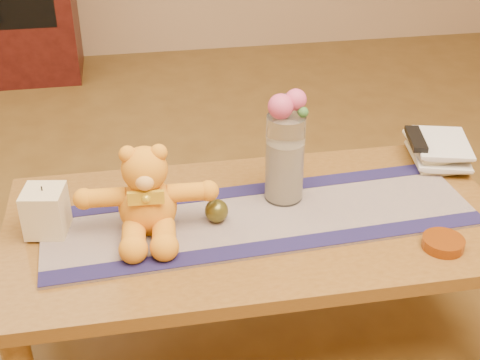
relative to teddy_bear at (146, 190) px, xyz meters
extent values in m
plane|color=brown|center=(0.30, 0.00, -0.58)|extent=(5.50, 5.50, 0.00)
cube|color=brown|center=(0.30, 0.00, -0.15)|extent=(1.40, 0.70, 0.04)
cylinder|color=brown|center=(-0.34, 0.29, -0.37)|extent=(0.07, 0.07, 0.41)
cylinder|color=brown|center=(0.94, 0.29, -0.37)|extent=(0.07, 0.07, 0.41)
cube|color=#1A1A48|center=(0.31, 0.00, -0.12)|extent=(1.22, 0.41, 0.01)
cube|color=#191643|center=(0.32, -0.15, -0.12)|extent=(1.20, 0.12, 0.00)
cube|color=#191643|center=(0.30, 0.14, -0.12)|extent=(1.20, 0.12, 0.00)
cube|color=beige|center=(-0.27, 0.04, -0.06)|extent=(0.12, 0.12, 0.13)
cylinder|color=black|center=(-0.27, 0.04, 0.01)|extent=(0.00, 0.00, 0.01)
cylinder|color=silver|center=(0.40, 0.09, 0.01)|extent=(0.11, 0.11, 0.26)
cylinder|color=beige|center=(0.40, 0.09, -0.03)|extent=(0.09, 0.09, 0.18)
sphere|color=#BF436C|center=(0.38, 0.08, 0.18)|extent=(0.07, 0.07, 0.07)
sphere|color=#BF436C|center=(0.42, 0.09, 0.19)|extent=(0.06, 0.06, 0.06)
sphere|color=#4A5EA1|center=(0.41, 0.12, 0.17)|extent=(0.04, 0.04, 0.04)
sphere|color=#4A5EA1|center=(0.37, 0.11, 0.16)|extent=(0.04, 0.04, 0.04)
sphere|color=#33662D|center=(0.44, 0.07, 0.16)|extent=(0.03, 0.03, 0.03)
sphere|color=#4D4919|center=(0.19, 0.00, -0.09)|extent=(0.07, 0.07, 0.07)
imported|color=beige|center=(0.86, 0.24, -0.12)|extent=(0.20, 0.25, 0.02)
imported|color=beige|center=(0.87, 0.24, -0.10)|extent=(0.22, 0.26, 0.02)
imported|color=beige|center=(0.86, 0.25, -0.08)|extent=(0.19, 0.24, 0.02)
imported|color=beige|center=(0.87, 0.24, -0.06)|extent=(0.22, 0.26, 0.02)
cube|color=black|center=(0.86, 0.23, -0.04)|extent=(0.08, 0.17, 0.02)
cylinder|color=#BF5914|center=(0.75, -0.22, -0.11)|extent=(0.12, 0.12, 0.03)
camera|label=1|loc=(-0.02, -1.48, 0.89)|focal=48.55mm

